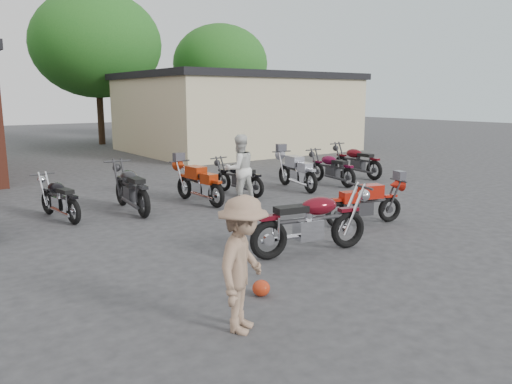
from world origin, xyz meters
TOP-DOWN VIEW (x-y plane):
  - ground at (0.00, 0.00)m, footprint 90.00×90.00m
  - stucco_building at (8.50, 15.00)m, footprint 10.00×8.00m
  - tree_2 at (4.00, 22.00)m, footprint 7.04×7.04m
  - tree_3 at (12.00, 22.00)m, footprint 6.08×6.08m
  - vintage_motorcycle at (0.02, 0.15)m, footprint 2.28×1.14m
  - sportbike at (2.29, 0.95)m, footprint 1.86×1.04m
  - helmet at (-1.82, -0.84)m, footprint 0.27×0.27m
  - person_light at (1.38, 4.36)m, footprint 0.89×0.71m
  - person_tan at (-2.59, -1.53)m, footprint 1.19×1.10m
  - row_bike_2 at (-2.82, 5.30)m, footprint 0.86×1.87m
  - row_bike_3 at (-1.23, 5.08)m, footprint 0.85×2.17m
  - row_bike_4 at (0.52, 4.94)m, footprint 0.80×1.98m
  - row_bike_5 at (1.97, 5.29)m, footprint 0.85×1.91m
  - row_bike_6 at (3.82, 4.96)m, footprint 0.98×2.07m
  - row_bike_7 at (5.21, 4.93)m, footprint 0.73×1.96m
  - row_bike_8 at (6.89, 5.44)m, footprint 0.72×2.07m

SIDE VIEW (x-z plane):
  - ground at x=0.00m, z-range 0.00..0.00m
  - helmet at x=-1.82m, z-range 0.00..0.23m
  - sportbike at x=2.29m, z-range 0.00..1.02m
  - row_bike_2 at x=-2.82m, z-range 0.00..1.05m
  - row_bike_5 at x=1.97m, z-range 0.00..1.07m
  - row_bike_7 at x=5.21m, z-range 0.00..1.12m
  - row_bike_4 at x=0.52m, z-range 0.00..1.12m
  - row_bike_6 at x=3.82m, z-range 0.00..1.15m
  - row_bike_8 at x=6.89m, z-range 0.00..1.20m
  - row_bike_3 at x=-1.23m, z-range 0.00..1.23m
  - vintage_motorcycle at x=0.02m, z-range 0.00..1.26m
  - person_tan at x=-2.59m, z-range 0.00..1.61m
  - person_light at x=1.38m, z-range 0.00..1.75m
  - stucco_building at x=8.50m, z-range 0.00..3.50m
  - tree_3 at x=12.00m, z-range 0.00..7.60m
  - tree_2 at x=4.00m, z-range 0.00..8.80m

